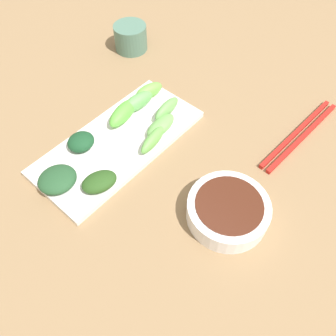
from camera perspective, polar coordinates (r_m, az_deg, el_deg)
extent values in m
cube|color=#8C6E4B|center=(0.62, -2.33, -0.79)|extent=(2.10, 2.10, 0.02)
cylinder|color=white|center=(0.56, 9.74, -6.89)|extent=(0.13, 0.13, 0.04)
cylinder|color=#4A2114|center=(0.55, 9.86, -6.45)|extent=(0.11, 0.11, 0.02)
cube|color=white|center=(0.65, -8.28, 4.00)|extent=(0.15, 0.32, 0.01)
ellipsoid|color=#65AE59|center=(0.69, -4.96, 10.75)|extent=(0.04, 0.07, 0.03)
ellipsoid|color=#194626|center=(0.64, -14.05, 4.18)|extent=(0.05, 0.05, 0.03)
ellipsoid|color=#244D2B|center=(0.60, -17.63, -1.78)|extent=(0.08, 0.08, 0.02)
ellipsoid|color=#5BB43F|center=(0.67, -7.38, 8.91)|extent=(0.05, 0.08, 0.03)
ellipsoid|color=#284D1C|center=(0.58, -11.17, -2.22)|extent=(0.06, 0.07, 0.02)
ellipsoid|color=#6CA956|center=(0.65, -1.21, 6.90)|extent=(0.04, 0.07, 0.02)
ellipsoid|color=#69A655|center=(0.68, -0.22, 9.65)|extent=(0.03, 0.07, 0.03)
ellipsoid|color=#67AD4D|center=(0.63, -2.49, 4.67)|extent=(0.03, 0.07, 0.03)
ellipsoid|color=#6DB748|center=(0.72, -3.14, 12.44)|extent=(0.04, 0.07, 0.03)
cube|color=#B21E18|center=(0.71, 21.20, 4.77)|extent=(0.02, 0.23, 0.01)
cube|color=#B21E18|center=(0.71, 20.21, 5.44)|extent=(0.02, 0.23, 0.01)
cylinder|color=#4F7765|center=(0.86, -6.13, 20.45)|extent=(0.07, 0.07, 0.06)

